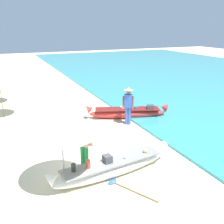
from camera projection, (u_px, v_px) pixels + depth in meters
The scene contains 7 objects.
ground_plane at pixel (90, 160), 9.28m from camera, with size 80.00×80.00×0.00m, color beige.
boat_white_foreground at pixel (113, 167), 8.26m from camera, with size 4.29×1.18×0.75m.
boat_red_midground at pixel (127, 113), 13.44m from camera, with size 4.07×1.96×0.77m.
person_vendor_hatted at pixel (128, 103), 12.28m from camera, with size 0.57×0.47×1.81m.
person_tourist_customer at pixel (84, 143), 8.25m from camera, with size 0.54×0.53×1.77m.
patio_umbrella_large at pixel (61, 127), 7.27m from camera, with size 2.08×2.08×2.04m.
paddle at pixel (126, 188), 7.64m from camera, with size 0.96×1.55×0.05m.
Camera 1 is at (-2.58, -7.92, 4.51)m, focal length 42.26 mm.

